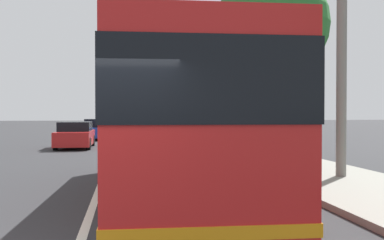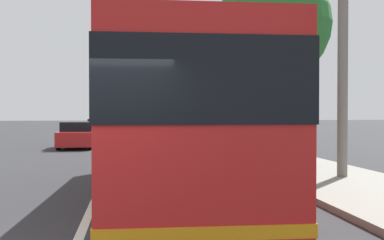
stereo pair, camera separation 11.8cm
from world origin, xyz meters
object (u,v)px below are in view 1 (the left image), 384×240
Objects in this scene: car_ahead_same_lane at (75,135)px; roadside_tree_mid_block at (271,26)px; coach_bus at (177,118)px; car_behind_bus at (96,130)px; utility_pole at (342,46)px.

roadside_tree_mid_block reaches higher than car_ahead_same_lane.
coach_bus is 2.45× the size of car_ahead_same_lane.
car_behind_bus is (7.45, -0.66, 0.00)m from car_ahead_same_lane.
car_ahead_same_lane is 16.02m from utility_pole.
coach_bus is 1.49× the size of roadside_tree_mid_block.
coach_bus is at bearing 5.80° from car_behind_bus.
coach_bus is 22.22m from car_behind_bus.
utility_pole is at bearing -164.07° from roadside_tree_mid_block.
roadside_tree_mid_block is at bearing 38.77° from car_ahead_same_lane.
car_behind_bus is at bearing 11.20° from coach_bus.
car_behind_bus is 19.18m from roadside_tree_mid_block.
roadside_tree_mid_block is at bearing -37.19° from coach_bus.
roadside_tree_mid_block is at bearing 15.93° from utility_pole.
coach_bus is at bearing 140.10° from roadside_tree_mid_block.
roadside_tree_mid_block is (-9.80, -7.85, 4.30)m from car_ahead_same_lane.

